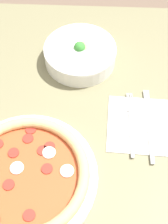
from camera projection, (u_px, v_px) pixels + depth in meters
name	position (u px, v px, depth m)	size (l,w,h in m)	color
dining_table	(54.00, 165.00, 0.84)	(1.07, 1.07, 0.75)	#706B4C
pizza	(25.00, 175.00, 0.69)	(0.33, 0.33, 0.04)	white
bowl	(81.00, 53.00, 0.88)	(0.21, 0.21, 0.07)	white
napkin	(141.00, 125.00, 0.79)	(0.17, 0.17, 0.00)	white
fork	(131.00, 124.00, 0.78)	(0.01, 0.19, 0.00)	silver
knife	(149.00, 128.00, 0.78)	(0.02, 0.22, 0.01)	silver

